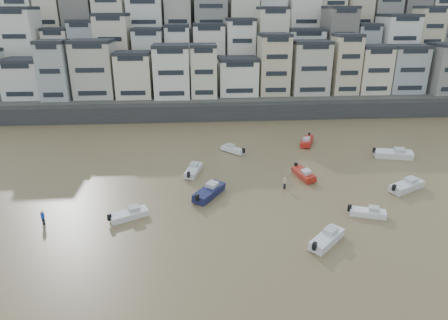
{
  "coord_description": "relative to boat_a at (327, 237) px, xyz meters",
  "views": [
    {
      "loc": [
        1.15,
        -19.7,
        23.12
      ],
      "look_at": [
        4.92,
        30.0,
        4.0
      ],
      "focal_mm": 32.0,
      "sensor_mm": 36.0,
      "label": 1
    }
  ],
  "objects": [
    {
      "name": "boat_f",
      "position": [
        -13.8,
        19.83,
        -0.01
      ],
      "size": [
        3.14,
        5.73,
        1.49
      ],
      "primitive_type": null,
      "rotation": [
        0.0,
        0.0,
        1.31
      ],
      "color": "silver",
      "rests_on": "ground"
    },
    {
      "name": "boat_d",
      "position": [
        14.91,
        11.99,
        0.06
      ],
      "size": [
        6.24,
        4.6,
        1.64
      ],
      "primitive_type": null,
      "rotation": [
        0.0,
        0.0,
        0.5
      ],
      "color": "silver",
      "rests_on": "ground"
    },
    {
      "name": "boat_i",
      "position": [
        6.62,
        31.77,
        0.01
      ],
      "size": [
        3.95,
        5.92,
        1.54
      ],
      "primitive_type": null,
      "rotation": [
        0.0,
        0.0,
        -1.98
      ],
      "color": "#AE1B15",
      "rests_on": "ground"
    },
    {
      "name": "hillside",
      "position": [
        0.18,
        89.59,
        12.25
      ],
      "size": [
        141.04,
        66.0,
        50.0
      ],
      "color": "#4C4C47",
      "rests_on": "ground"
    },
    {
      "name": "boat_c",
      "position": [
        -11.79,
        12.05,
        0.1
      ],
      "size": [
        5.08,
        6.4,
        1.71
      ],
      "primitive_type": null,
      "rotation": [
        0.0,
        0.0,
        1.01
      ],
      "color": "#161A44",
      "rests_on": "ground"
    },
    {
      "name": "person_pink",
      "position": [
        -1.45,
        13.66,
        0.11
      ],
      "size": [
        0.44,
        0.44,
        1.74
      ],
      "primitive_type": null,
      "color": "tan",
      "rests_on": "ground"
    },
    {
      "name": "boat_e",
      "position": [
        2.08,
        17.03,
        -0.03
      ],
      "size": [
        2.87,
        5.56,
        1.45
      ],
      "primitive_type": null,
      "rotation": [
        0.0,
        0.0,
        -1.35
      ],
      "color": "maroon",
      "rests_on": "ground"
    },
    {
      "name": "person_blue",
      "position": [
        -30.83,
        6.24,
        0.11
      ],
      "size": [
        0.44,
        0.44,
        1.74
      ],
      "primitive_type": null,
      "color": "#1737B0",
      "rests_on": "ground"
    },
    {
      "name": "boat_j",
      "position": [
        -21.35,
        6.9,
        -0.09
      ],
      "size": [
        5.03,
        3.73,
        1.33
      ],
      "primitive_type": null,
      "rotation": [
        0.0,
        0.0,
        0.5
      ],
      "color": "white",
      "rests_on": "ground"
    },
    {
      "name": "harbor_wall",
      "position": [
        -4.55,
        49.75,
        0.99
      ],
      "size": [
        140.0,
        3.0,
        3.5
      ],
      "primitive_type": "cube",
      "color": "#38383A",
      "rests_on": "ground"
    },
    {
      "name": "boat_g",
      "position": [
        18.86,
        23.96,
        0.13
      ],
      "size": [
        6.83,
        3.6,
        1.77
      ],
      "primitive_type": null,
      "rotation": [
        0.0,
        0.0,
        -0.24
      ],
      "color": "silver",
      "rests_on": "ground"
    },
    {
      "name": "boat_b",
      "position": [
        6.71,
        5.37,
        -0.15
      ],
      "size": [
        4.71,
        2.82,
        1.22
      ],
      "primitive_type": null,
      "rotation": [
        0.0,
        0.0,
        -0.33
      ],
      "color": "white",
      "rests_on": "ground"
    },
    {
      "name": "boat_a",
      "position": [
        0.0,
        0.0,
        0.0
      ],
      "size": [
        5.22,
        5.2,
        1.51
      ],
      "primitive_type": null,
      "rotation": [
        0.0,
        0.0,
        0.78
      ],
      "color": "silver",
      "rests_on": "ground"
    },
    {
      "name": "boat_h",
      "position": [
        -7.03,
        28.68,
        -0.1
      ],
      "size": [
        4.53,
        4.57,
        1.32
      ],
      "primitive_type": null,
      "rotation": [
        0.0,
        0.0,
        2.35
      ],
      "color": "silver",
      "rests_on": "ground"
    }
  ]
}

